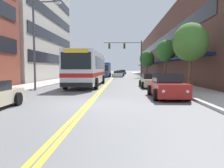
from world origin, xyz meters
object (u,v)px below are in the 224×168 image
(street_tree_right_mid, at_px, (166,51))
(car_beige_parked_right_mid, at_px, (152,81))
(city_bus, at_px, (88,68))
(traffic_signal_mast, at_px, (128,51))
(car_slate_blue_parked_left_near, at_px, (88,75))
(street_lamp_left_near, at_px, (38,36))
(box_truck, at_px, (104,70))
(street_tree_right_near, at_px, (190,43))
(car_red_parked_right_foreground, at_px, (167,87))
(fire_hydrant, at_px, (171,82))
(car_charcoal_moving_third, at_px, (123,72))
(car_white_moving_second, at_px, (118,74))
(street_tree_right_far, at_px, (147,59))
(car_dark_grey_moving_lead, at_px, (120,73))

(street_tree_right_mid, bearing_deg, car_beige_parked_right_mid, -109.78)
(city_bus, xyz_separation_m, traffic_signal_mast, (4.66, 17.63, 2.98))
(car_slate_blue_parked_left_near, height_order, car_beige_parked_right_mid, car_slate_blue_parked_left_near)
(car_slate_blue_parked_left_near, bearing_deg, street_lamp_left_near, -91.86)
(box_truck, distance_m, street_tree_right_near, 30.14)
(car_slate_blue_parked_left_near, bearing_deg, car_red_parked_right_foreground, -71.43)
(street_tree_right_mid, height_order, fire_hydrant, street_tree_right_mid)
(car_red_parked_right_foreground, relative_size, car_charcoal_moving_third, 0.85)
(car_beige_parked_right_mid, distance_m, traffic_signal_mast, 19.68)
(car_beige_parked_right_mid, height_order, car_white_moving_second, car_beige_parked_right_mid)
(car_white_moving_second, height_order, car_charcoal_moving_third, car_charcoal_moving_third)
(car_beige_parked_right_mid, bearing_deg, car_charcoal_moving_third, 92.93)
(box_truck, xyz_separation_m, traffic_signal_mast, (4.77, -5.34, 3.30))
(street_tree_right_near, distance_m, street_tree_right_mid, 12.37)
(traffic_signal_mast, bearing_deg, street_tree_right_far, 35.65)
(car_red_parked_right_foreground, relative_size, car_dark_grey_moving_lead, 0.85)
(city_bus, bearing_deg, car_dark_grey_moving_lead, 84.23)
(car_slate_blue_parked_left_near, height_order, traffic_signal_mast, traffic_signal_mast)
(car_charcoal_moving_third, bearing_deg, box_truck, -99.94)
(car_slate_blue_parked_left_near, xyz_separation_m, car_charcoal_moving_third, (6.30, 28.60, 0.00))
(car_white_moving_second, relative_size, traffic_signal_mast, 0.69)
(car_slate_blue_parked_left_near, relative_size, street_tree_right_near, 0.89)
(traffic_signal_mast, relative_size, street_tree_right_far, 1.36)
(city_bus, xyz_separation_m, street_tree_right_far, (8.31, 20.25, 1.76))
(street_lamp_left_near, bearing_deg, street_tree_right_mid, 42.51)
(car_slate_blue_parked_left_near, relative_size, car_red_parked_right_foreground, 1.05)
(car_red_parked_right_foreground, height_order, street_tree_right_far, street_tree_right_far)
(car_red_parked_right_foreground, bearing_deg, car_charcoal_moving_third, 92.42)
(car_charcoal_moving_third, height_order, street_tree_right_near, street_tree_right_near)
(street_tree_right_near, height_order, fire_hydrant, street_tree_right_near)
(car_red_parked_right_foreground, distance_m, car_charcoal_moving_third, 54.21)
(street_tree_right_mid, bearing_deg, box_truck, 119.06)
(car_red_parked_right_foreground, distance_m, car_white_moving_second, 32.16)
(car_slate_blue_parked_left_near, distance_m, street_lamp_left_near, 21.81)
(street_lamp_left_near, height_order, street_tree_right_near, street_lamp_left_near)
(car_beige_parked_right_mid, relative_size, street_tree_right_far, 0.91)
(car_white_moving_second, distance_m, street_tree_right_far, 6.99)
(city_bus, bearing_deg, street_tree_right_far, 67.69)
(city_bus, relative_size, car_charcoal_moving_third, 2.35)
(car_red_parked_right_foreground, distance_m, traffic_signal_mast, 26.85)
(box_truck, height_order, fire_hydrant, box_truck)
(car_slate_blue_parked_left_near, distance_m, street_tree_right_far, 11.75)
(car_red_parked_right_foreground, bearing_deg, fire_hydrant, 75.20)
(box_truck, relative_size, street_tree_right_mid, 1.30)
(street_lamp_left_near, bearing_deg, fire_hydrant, 10.58)
(city_bus, height_order, car_beige_parked_right_mid, city_bus)
(car_dark_grey_moving_lead, relative_size, box_truck, 0.72)
(car_beige_parked_right_mid, height_order, car_charcoal_moving_third, car_charcoal_moving_third)
(box_truck, xyz_separation_m, street_tree_right_far, (8.42, -2.73, 2.08))
(car_charcoal_moving_third, relative_size, fire_hydrant, 5.32)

